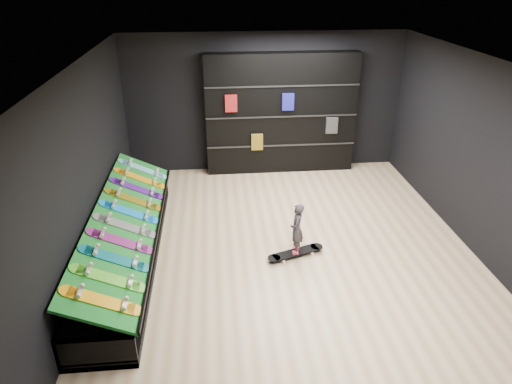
{
  "coord_description": "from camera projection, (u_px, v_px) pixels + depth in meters",
  "views": [
    {
      "loc": [
        -1.11,
        -6.18,
        4.19
      ],
      "look_at": [
        -0.5,
        0.2,
        1.0
      ],
      "focal_mm": 32.0,
      "sensor_mm": 36.0,
      "label": 1
    }
  ],
  "objects": [
    {
      "name": "floor",
      "position": [
        287.0,
        251.0,
        7.47
      ],
      "size": [
        6.0,
        7.0,
        0.01
      ],
      "primitive_type": "cube",
      "color": "#CCB18A",
      "rests_on": "ground"
    },
    {
      "name": "display_board_9",
      "position": [
        143.0,
        169.0,
        8.63
      ],
      "size": [
        0.93,
        0.22,
        0.5
      ],
      "primitive_type": null,
      "rotation": [
        0.0,
        0.44,
        0.0
      ],
      "color": "#0CB2E5",
      "rests_on": "turf_ramp"
    },
    {
      "name": "wall_left",
      "position": [
        84.0,
        174.0,
        6.55
      ],
      "size": [
        0.02,
        7.0,
        3.0
      ],
      "primitive_type": "cube",
      "color": "black",
      "rests_on": "ground"
    },
    {
      "name": "display_board_0",
      "position": [
        102.0,
        301.0,
        5.24
      ],
      "size": [
        0.93,
        0.22,
        0.5
      ],
      "primitive_type": null,
      "rotation": [
        0.0,
        0.44,
        0.0
      ],
      "color": "yellow",
      "rests_on": "turf_ramp"
    },
    {
      "name": "wall_back",
      "position": [
        264.0,
        103.0,
        9.92
      ],
      "size": [
        6.0,
        0.02,
        3.0
      ],
      "primitive_type": "cube",
      "color": "black",
      "rests_on": "ground"
    },
    {
      "name": "display_board_6",
      "position": [
        133.0,
        200.0,
        7.5
      ],
      "size": [
        0.93,
        0.22,
        0.5
      ],
      "primitive_type": null,
      "rotation": [
        0.0,
        0.44,
        0.0
      ],
      "color": "yellow",
      "rests_on": "turf_ramp"
    },
    {
      "name": "ceiling",
      "position": [
        294.0,
        64.0,
        6.14
      ],
      "size": [
        6.0,
        7.0,
        0.01
      ],
      "primitive_type": "cube",
      "color": "white",
      "rests_on": "ground"
    },
    {
      "name": "display_board_8",
      "position": [
        140.0,
        178.0,
        8.25
      ],
      "size": [
        0.93,
        0.22,
        0.5
      ],
      "primitive_type": null,
      "rotation": [
        0.0,
        0.44,
        0.0
      ],
      "color": "orange",
      "rests_on": "turf_ramp"
    },
    {
      "name": "display_board_5",
      "position": [
        129.0,
        212.0,
        7.12
      ],
      "size": [
        0.93,
        0.22,
        0.5
      ],
      "primitive_type": null,
      "rotation": [
        0.0,
        0.44,
        0.0
      ],
      "color": "blue",
      "rests_on": "turf_ramp"
    },
    {
      "name": "turf_ramp",
      "position": [
        127.0,
        220.0,
        6.94
      ],
      "size": [
        0.92,
        4.5,
        0.46
      ],
      "primitive_type": "cube",
      "rotation": [
        0.0,
        0.44,
        0.0
      ],
      "color": "#0E5E1A",
      "rests_on": "display_rack"
    },
    {
      "name": "back_shelving",
      "position": [
        281.0,
        114.0,
        9.88
      ],
      "size": [
        3.26,
        0.38,
        2.6
      ],
      "primitive_type": "cube",
      "color": "black",
      "rests_on": "ground"
    },
    {
      "name": "wall_front",
      "position": [
        361.0,
        337.0,
        3.69
      ],
      "size": [
        6.0,
        0.02,
        3.0
      ],
      "primitive_type": "cube",
      "color": "black",
      "rests_on": "ground"
    },
    {
      "name": "display_board_3",
      "position": [
        120.0,
        241.0,
        6.37
      ],
      "size": [
        0.93,
        0.22,
        0.5
      ],
      "primitive_type": null,
      "rotation": [
        0.0,
        0.44,
        0.0
      ],
      "color": "#2626BF",
      "rests_on": "turf_ramp"
    },
    {
      "name": "display_rack",
      "position": [
        127.0,
        246.0,
        7.14
      ],
      "size": [
        0.9,
        4.5,
        0.5
      ],
      "primitive_type": null,
      "color": "black",
      "rests_on": "ground"
    },
    {
      "name": "floor_skateboard",
      "position": [
        296.0,
        254.0,
        7.31
      ],
      "size": [
        1.0,
        0.53,
        0.09
      ],
      "primitive_type": null,
      "rotation": [
        0.0,
        0.0,
        0.34
      ],
      "color": "black",
      "rests_on": "ground"
    },
    {
      "name": "display_board_4",
      "position": [
        125.0,
        226.0,
        6.74
      ],
      "size": [
        0.93,
        0.22,
        0.5
      ],
      "primitive_type": null,
      "rotation": [
        0.0,
        0.44,
        0.0
      ],
      "color": "black",
      "rests_on": "turf_ramp"
    },
    {
      "name": "display_board_1",
      "position": [
        109.0,
        278.0,
        5.62
      ],
      "size": [
        0.93,
        0.22,
        0.5
      ],
      "primitive_type": null,
      "rotation": [
        0.0,
        0.44,
        0.0
      ],
      "color": "green",
      "rests_on": "turf_ramp"
    },
    {
      "name": "child",
      "position": [
        296.0,
        238.0,
        7.17
      ],
      "size": [
        0.18,
        0.22,
        0.51
      ],
      "primitive_type": "imported",
      "rotation": [
        0.0,
        0.0,
        -1.84
      ],
      "color": "black",
      "rests_on": "floor_skateboard"
    },
    {
      "name": "display_board_2",
      "position": [
        115.0,
        259.0,
        5.99
      ],
      "size": [
        0.93,
        0.22,
        0.5
      ],
      "primitive_type": null,
      "rotation": [
        0.0,
        0.44,
        0.0
      ],
      "color": "#0C8C99",
      "rests_on": "turf_ramp"
    },
    {
      "name": "wall_right",
      "position": [
        482.0,
        159.0,
        7.06
      ],
      "size": [
        0.02,
        7.0,
        3.0
      ],
      "primitive_type": "cube",
      "color": "black",
      "rests_on": "ground"
    },
    {
      "name": "display_board_7",
      "position": [
        137.0,
        188.0,
        7.87
      ],
      "size": [
        0.93,
        0.22,
        0.5
      ],
      "primitive_type": null,
      "rotation": [
        0.0,
        0.44,
        0.0
      ],
      "color": "purple",
      "rests_on": "turf_ramp"
    }
  ]
}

